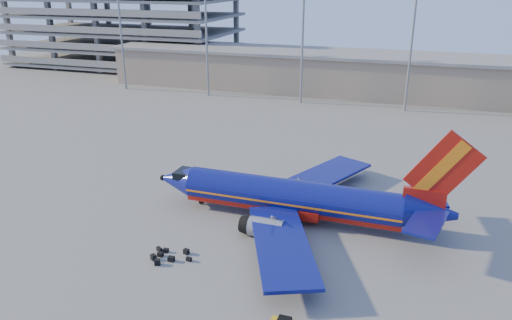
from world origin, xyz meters
name	(u,v)px	position (x,y,z in m)	size (l,w,h in m)	color
ground	(248,197)	(0.00, 0.00, 0.00)	(220.00, 220.00, 0.00)	slate
terminal_building	(385,75)	(10.00, 58.00, 4.32)	(122.00, 16.00, 8.50)	gray
parking_garage	(125,22)	(-62.00, 74.05, 11.73)	(62.00, 32.00, 21.40)	slate
light_mast_row	(357,12)	(5.00, 46.00, 17.55)	(101.60, 1.60, 28.65)	gray
aircraft_main	(299,198)	(6.81, -3.49, 2.37)	(32.74, 31.53, 11.09)	navy
luggage_pile	(167,256)	(-2.52, -14.63, 0.22)	(3.93, 3.00, 0.52)	black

